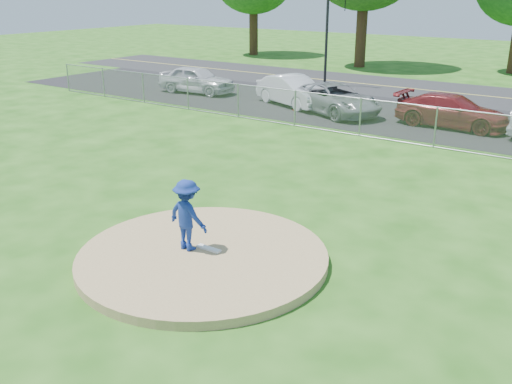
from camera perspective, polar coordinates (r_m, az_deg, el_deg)
ground at (r=20.61m, az=12.90°, el=3.58°), size 120.00×120.00×0.00m
pitchers_mound at (r=12.45m, az=-5.33°, el=-6.47°), size 5.40×5.40×0.20m
pitching_rubber at (r=12.54m, az=-4.75°, el=-5.65°), size 0.60×0.15×0.04m
chain_link_fence at (r=22.24m, az=15.06°, el=6.58°), size 40.00×0.06×1.50m
parking_lot at (r=26.58m, az=18.38°, el=6.70°), size 50.00×8.00×0.01m
street at (r=33.72m, az=22.28°, el=8.85°), size 60.00×7.00×0.01m
traffic_signal_left at (r=34.50m, az=7.47°, el=15.98°), size 1.28×0.20×5.60m
pitcher at (r=12.31m, az=-6.87°, el=-2.31°), size 1.06×0.66×1.58m
traffic_cone at (r=27.66m, az=4.19°, el=8.88°), size 0.36×0.36×0.70m
parked_car_silver at (r=32.33m, az=-5.98°, el=11.13°), size 4.50×2.15×1.48m
parked_car_white at (r=28.67m, az=3.76°, el=10.07°), size 4.73×3.11×1.47m
parked_car_gray at (r=26.99m, az=7.83°, el=9.22°), size 5.48×4.09×1.38m
parked_car_darkred at (r=25.47m, az=19.02°, el=7.67°), size 4.75×2.05×1.36m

